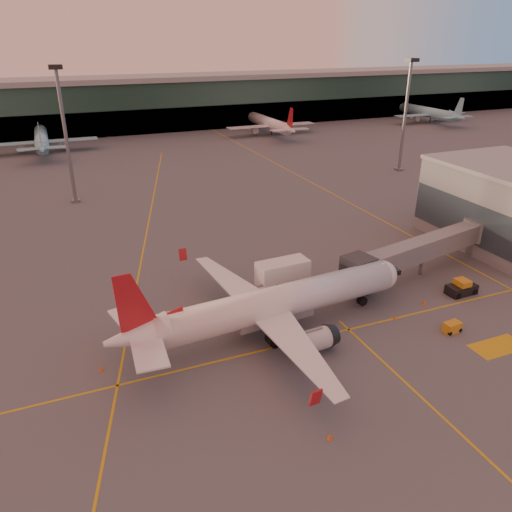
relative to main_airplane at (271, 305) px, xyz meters
name	(u,v)px	position (x,y,z in m)	size (l,w,h in m)	color
ground	(333,365)	(3.45, -7.87, -3.48)	(600.00, 600.00, 0.00)	#4C4F54
taxi_markings	(163,229)	(-3.87, 36.62, -3.48)	(100.12, 173.00, 0.01)	gold
terminal	(118,105)	(3.45, 133.93, 5.28)	(400.00, 20.00, 17.60)	#19382D
gate_building	(510,204)	(45.38, 10.06, 2.81)	(18.40, 22.40, 12.60)	slate
mast_west_near	(64,126)	(-16.55, 58.13, 11.38)	(2.40, 2.40, 25.60)	slate
mast_east_near	(406,108)	(58.45, 54.13, 11.38)	(2.40, 2.40, 25.60)	slate
distant_aircraft_row	(58,150)	(-17.55, 110.13, -3.48)	(290.00, 34.00, 13.00)	#81C6D8
main_airplane	(271,305)	(0.00, 0.00, 0.00)	(35.52, 32.04, 10.71)	white
jet_bridge	(429,247)	(26.54, 5.90, 0.26)	(28.20, 8.85, 5.48)	slate
catering_truck	(283,277)	(4.75, 6.86, -0.62)	(6.63, 3.21, 5.04)	#BC381A
gpu_cart	(452,327)	(18.94, -7.63, -2.91)	(2.08, 1.35, 1.17)	orange
pushback_tug	(462,288)	(26.41, -1.06, -2.68)	(3.89, 2.18, 1.98)	black
cone_nose	(424,302)	(20.17, -1.46, -3.19)	(0.47, 0.47, 0.60)	#EA540C
cone_tail	(101,368)	(-18.38, 0.15, -3.23)	(0.40, 0.40, 0.52)	#EA540C
cone_wing_right	(330,437)	(-2.00, -16.61, -3.20)	(0.46, 0.46, 0.58)	#EA540C
cone_wing_left	(215,269)	(-0.75, 17.43, -3.19)	(0.48, 0.48, 0.61)	#EA540C
cone_fwd	(395,317)	(14.74, -2.92, -3.24)	(0.39, 0.39, 0.49)	#EA540C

